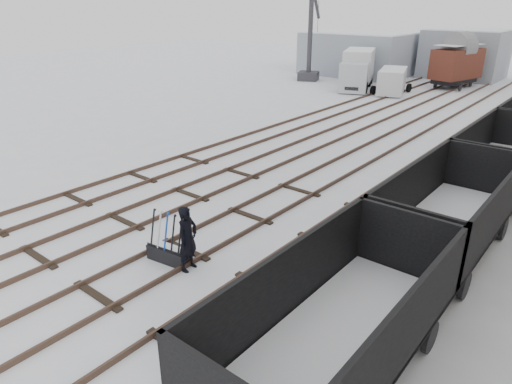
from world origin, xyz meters
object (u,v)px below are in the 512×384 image
worker (188,239)px  freight_wagon_a (336,341)px  ground_frame (168,253)px  panel_van (392,81)px  box_van_wagon (457,63)px  lorry (357,69)px  crane (311,54)px

worker → freight_wagon_a: freight_wagon_a is taller
ground_frame → panel_van: bearing=93.8°
worker → box_van_wagon: (-3.62, 34.37, 1.13)m
box_van_wagon → lorry: bearing=-124.8°
box_van_wagon → worker: bearing=-69.3°
ground_frame → worker: worker is taller
panel_van → box_van_wagon: bearing=44.6°
lorry → freight_wagon_a: bearing=-84.2°
freight_wagon_a → box_van_wagon: size_ratio=1.21×
ground_frame → worker: (0.75, 0.10, 0.66)m
lorry → panel_van: (3.39, -0.47, -0.60)m
ground_frame → box_van_wagon: box_van_wagon is taller
ground_frame → panel_van: size_ratio=0.31×
ground_frame → crane: crane is taller
ground_frame → lorry: bearing=99.9°
ground_frame → lorry: size_ratio=0.21×
panel_van → crane: size_ratio=0.54×
lorry → crane: 5.62m
freight_wagon_a → panel_van: 31.73m
lorry → crane: (-5.46, 1.13, 0.74)m
freight_wagon_a → crane: (-20.68, 31.05, 1.38)m
worker → box_van_wagon: bearing=-2.7°
crane → freight_wagon_a: bearing=-78.7°
freight_wagon_a → lorry: size_ratio=0.87×
worker → lorry: size_ratio=0.26×
freight_wagon_a → panel_van: freight_wagon_a is taller
ground_frame → crane: bearing=108.2°
freight_wagon_a → worker: bearing=168.8°
ground_frame → worker: bearing=-0.3°
crane → panel_van: bearing=-32.6°
worker → freight_wagon_a: size_ratio=0.30×
box_van_wagon → crane: bearing=-145.2°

